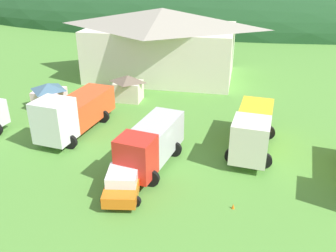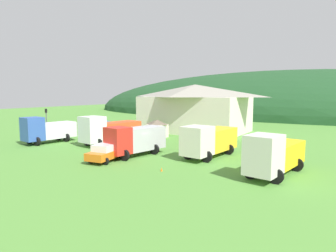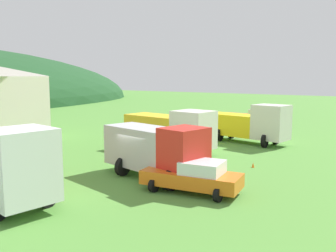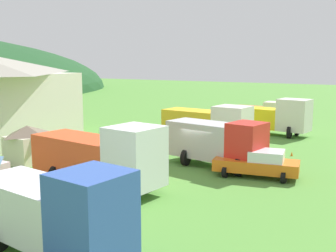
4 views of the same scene
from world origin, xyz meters
name	(u,v)px [view 1 (image 1 of 4)]	position (x,y,z in m)	size (l,w,h in m)	color
ground_plane	(156,158)	(0.00, 0.00, 0.00)	(200.00, 200.00, 0.00)	#518C38
forested_hill_backdrop	(223,16)	(0.00, 70.69, 0.00)	(138.68, 60.00, 26.32)	#1E4723
depot_building	(162,42)	(-3.86, 19.67, 4.05)	(17.72, 11.82, 7.86)	silver
play_shed_cream	(128,87)	(-5.36, 10.70, 1.33)	(2.81, 2.29, 2.59)	beige
play_shed_pink	(49,95)	(-11.98, 7.21, 1.27)	(2.65, 2.75, 2.46)	beige
heavy_rig_white	(74,112)	(-7.36, 2.71, 1.82)	(3.99, 8.52, 3.67)	white
crane_truck_red	(151,143)	(-0.07, -1.05, 1.75)	(3.70, 6.93, 3.17)	red
heavy_rig_striped	(253,129)	(6.60, 2.50, 1.78)	(3.65, 7.75, 3.34)	silver
service_pickup_orange	(124,178)	(-0.96, -4.10, 0.83)	(2.88, 5.25, 1.66)	orange
traffic_cone_near_pickup	(233,208)	(5.61, -4.58, 0.00)	(0.36, 0.36, 0.63)	orange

